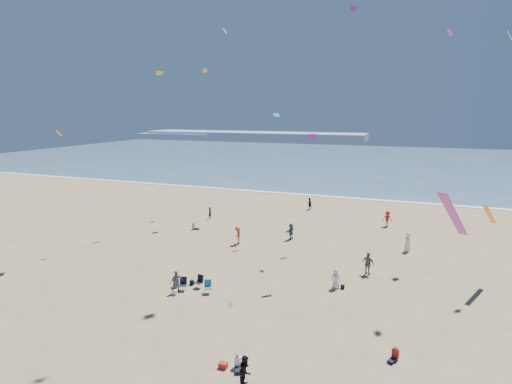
% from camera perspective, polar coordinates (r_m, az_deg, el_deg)
% --- Properties ---
extents(ground, '(220.00, 220.00, 0.00)m').
position_cam_1_polar(ground, '(24.25, -11.98, -22.04)').
color(ground, tan).
rests_on(ground, ground).
extents(ocean, '(220.00, 100.00, 0.06)m').
position_cam_1_polar(ocean, '(113.22, 14.60, 4.36)').
color(ocean, '#476B84').
rests_on(ocean, ground).
extents(surf_line, '(220.00, 1.20, 0.08)m').
position_cam_1_polar(surf_line, '(64.27, 9.88, -0.61)').
color(surf_line, white).
rests_on(surf_line, ground).
extents(headland_far, '(110.00, 20.00, 3.20)m').
position_cam_1_polar(headland_far, '(200.34, -0.47, 8.11)').
color(headland_far, '#7A8EA8').
rests_on(headland_far, ground).
extents(headland_near, '(40.00, 14.00, 2.00)m').
position_cam_1_polar(headland_near, '(213.56, -11.14, 7.94)').
color(headland_near, '#7A8EA8').
rests_on(headland_near, ground).
extents(standing_flyers, '(30.43, 40.90, 1.90)m').
position_cam_1_polar(standing_flyers, '(36.66, 7.51, -8.45)').
color(standing_flyers, gray).
rests_on(standing_flyers, ground).
extents(seated_group, '(23.25, 26.16, 0.84)m').
position_cam_1_polar(seated_group, '(28.59, -4.92, -15.34)').
color(seated_group, white).
rests_on(seated_group, ground).
extents(chair_cluster, '(2.79, 1.53, 1.00)m').
position_cam_1_polar(chair_cluster, '(31.14, -8.51, -12.93)').
color(chair_cluster, black).
rests_on(chair_cluster, ground).
extents(white_tote, '(0.35, 0.20, 0.40)m').
position_cam_1_polar(white_tote, '(30.89, -11.55, -13.86)').
color(white_tote, white).
rests_on(white_tote, ground).
extents(black_backpack, '(0.30, 0.22, 0.38)m').
position_cam_1_polar(black_backpack, '(32.26, -9.14, -12.65)').
color(black_backpack, black).
rests_on(black_backpack, ground).
extents(cooler, '(0.45, 0.30, 0.30)m').
position_cam_1_polar(cooler, '(22.98, -4.72, -23.45)').
color(cooler, red).
rests_on(cooler, ground).
extents(navy_bag, '(0.28, 0.18, 0.34)m').
position_cam_1_polar(navy_bag, '(31.92, 12.27, -13.08)').
color(navy_bag, black).
rests_on(navy_bag, ground).
extents(kites_aloft, '(36.67, 44.13, 30.62)m').
position_cam_1_polar(kites_aloft, '(30.59, 16.58, 13.74)').
color(kites_aloft, '#7C1B92').
rests_on(kites_aloft, ground).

